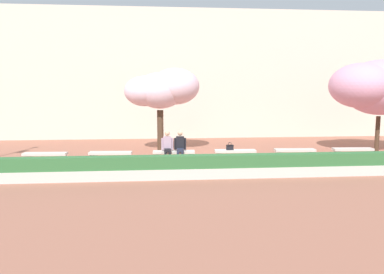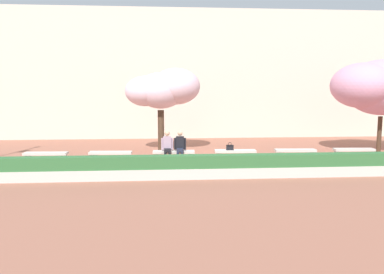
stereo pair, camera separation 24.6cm
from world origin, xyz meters
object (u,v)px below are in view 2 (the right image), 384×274
(stone_bench_east_end, at_px, (295,153))
(handbag, at_px, (230,147))
(stone_bench_center, at_px, (174,154))
(stone_bench_far_east, at_px, (354,152))
(person_seated_right, at_px, (180,145))
(stone_bench_west_end, at_px, (46,156))
(stone_bench_near_west, at_px, (111,155))
(stone_bench_near_east, at_px, (235,153))
(person_seated_left, at_px, (167,145))
(cherry_tree_secondary, at_px, (383,87))
(cherry_tree_main, at_px, (163,89))

(stone_bench_east_end, distance_m, handbag, 2.89)
(stone_bench_center, distance_m, stone_bench_east_end, 5.27)
(handbag, bearing_deg, stone_bench_far_east, 0.16)
(stone_bench_far_east, xyz_separation_m, person_seated_right, (-7.63, -0.05, 0.40))
(stone_bench_west_end, distance_m, stone_bench_east_end, 10.53)
(stone_bench_center, bearing_deg, stone_bench_near_west, 180.00)
(stone_bench_center, relative_size, stone_bench_near_east, 1.00)
(stone_bench_near_west, bearing_deg, person_seated_right, -1.06)
(stone_bench_west_end, relative_size, handbag, 5.23)
(stone_bench_near_east, distance_m, stone_bench_far_east, 5.27)
(person_seated_left, xyz_separation_m, cherry_tree_secondary, (9.96, 1.13, 2.42))
(stone_bench_center, bearing_deg, person_seated_left, -168.75)
(stone_bench_far_east, xyz_separation_m, person_seated_left, (-8.17, -0.05, 0.40))
(stone_bench_near_east, xyz_separation_m, person_seated_right, (-2.37, -0.05, 0.40))
(stone_bench_east_end, bearing_deg, stone_bench_near_west, 180.00)
(stone_bench_west_end, xyz_separation_m, person_seated_right, (5.53, -0.05, 0.40))
(stone_bench_west_end, xyz_separation_m, stone_bench_far_east, (13.16, 0.00, 0.00))
(stone_bench_near_west, relative_size, cherry_tree_secondary, 0.36)
(cherry_tree_main, bearing_deg, stone_bench_near_west, -134.64)
(person_seated_right, xyz_separation_m, handbag, (2.13, 0.04, -0.12))
(stone_bench_center, distance_m, person_seated_left, 0.48)
(person_seated_left, xyz_separation_m, cherry_tree_main, (-0.15, 2.30, 2.32))
(stone_bench_west_end, relative_size, person_seated_right, 1.37)
(stone_bench_center, relative_size, cherry_tree_secondary, 0.36)
(cherry_tree_main, bearing_deg, stone_bench_west_end, -155.16)
(handbag, bearing_deg, stone_bench_west_end, 179.88)
(stone_bench_west_end, relative_size, cherry_tree_main, 0.44)
(cherry_tree_main, bearing_deg, stone_bench_far_east, -15.11)
(stone_bench_near_east, xyz_separation_m, handbag, (-0.24, -0.02, 0.28))
(stone_bench_near_west, xyz_separation_m, person_seated_right, (2.90, -0.05, 0.40))
(stone_bench_center, bearing_deg, stone_bench_near_east, 0.00)
(person_seated_left, bearing_deg, stone_bench_west_end, 179.39)
(stone_bench_center, height_order, handbag, handbag)
(stone_bench_center, height_order, person_seated_right, person_seated_right)
(stone_bench_far_east, bearing_deg, stone_bench_near_east, 180.00)
(stone_bench_near_west, relative_size, handbag, 5.23)
(person_seated_right, bearing_deg, cherry_tree_main, 106.49)
(stone_bench_east_end, height_order, person_seated_left, person_seated_left)
(stone_bench_west_end, distance_m, handbag, 7.66)
(stone_bench_far_east, bearing_deg, stone_bench_west_end, 180.00)
(stone_bench_center, distance_m, stone_bench_near_east, 2.63)
(stone_bench_far_east, distance_m, cherry_tree_secondary, 3.51)
(person_seated_right, xyz_separation_m, cherry_tree_main, (-0.68, 2.30, 2.32))
(stone_bench_west_end, xyz_separation_m, cherry_tree_main, (4.85, 2.25, 2.72))
(stone_bench_far_east, bearing_deg, stone_bench_center, 180.00)
(stone_bench_near_west, relative_size, person_seated_right, 1.37)
(stone_bench_far_east, bearing_deg, stone_bench_near_west, 180.00)
(person_seated_right, bearing_deg, stone_bench_near_east, 1.29)
(stone_bench_near_west, bearing_deg, handbag, -0.18)
(stone_bench_west_end, relative_size, stone_bench_center, 1.00)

